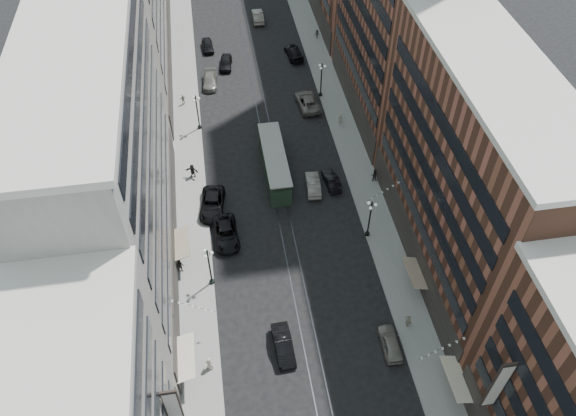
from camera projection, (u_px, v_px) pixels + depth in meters
ground at (260, 102)px, 83.77m from camera, size 220.00×220.00×0.00m
sidewalk_west at (184, 71)px, 89.30m from camera, size 4.00×180.00×0.15m
sidewalk_east at (319, 59)px, 91.66m from camera, size 4.00×180.00×0.15m
rail_west at (248, 65)px, 90.45m from camera, size 0.12×180.00×0.02m
rail_east at (257, 65)px, 90.60m from camera, size 0.12×180.00×0.02m
building_west_mid at (113, 165)px, 53.50m from camera, size 8.00×36.00×28.00m
building_east_mid at (467, 178)px, 55.21m from camera, size 8.00×30.00×24.00m
lamppost_sw_far at (209, 266)px, 58.90m from camera, size 1.03×1.14×5.52m
lamppost_sw_mid at (197, 111)px, 77.15m from camera, size 1.03×1.14×5.52m
lamppost_se_far at (370, 218)px, 63.57m from camera, size 1.03×1.14×5.52m
lamppost_se_mid at (321, 79)px, 82.50m from camera, size 1.03×1.14×5.52m
streetcar at (275, 164)px, 71.96m from camera, size 2.76×12.47×3.45m
car_2 at (226, 233)px, 64.95m from camera, size 3.01×6.04×1.64m
car_4 at (390, 343)px, 55.33m from camera, size 1.86×4.43×1.50m
car_5 at (283, 345)px, 55.09m from camera, size 1.95×4.99×1.62m
pedestrian_1 at (209, 363)px, 53.55m from camera, size 0.91×0.66×1.68m
pedestrian_2 at (180, 266)px, 61.40m from camera, size 0.91×0.54×1.82m
pedestrian_4 at (408, 321)px, 56.75m from camera, size 0.64×1.06×1.69m
car_7 at (212, 204)px, 68.15m from camera, size 3.62×6.42×1.69m
car_8 at (210, 81)px, 86.25m from camera, size 2.48×5.28×1.49m
car_9 at (208, 46)px, 93.24m from camera, size 2.01×4.42×1.47m
car_10 at (331, 180)px, 71.15m from camera, size 1.97×4.49×1.44m
car_11 at (308, 101)px, 82.40m from camera, size 3.41×6.41×1.72m
car_12 at (294, 53)px, 91.61m from camera, size 2.85×5.80×1.62m
car_13 at (226, 63)px, 89.62m from camera, size 2.45×4.78×1.56m
car_14 at (258, 16)px, 99.77m from camera, size 1.84×5.21×1.71m
pedestrian_5 at (192, 171)px, 71.83m from camera, size 1.83×1.21×1.92m
pedestrian_6 at (183, 99)px, 82.57m from camera, size 1.02×0.69×1.60m
pedestrian_7 at (374, 175)px, 71.33m from camera, size 0.96×0.61×1.85m
pedestrian_8 at (340, 118)px, 79.28m from camera, size 0.82×0.72×1.90m
pedestrian_9 at (317, 34)px, 95.37m from camera, size 1.05×0.52×1.56m
car_extra_0 at (313, 184)px, 70.57m from camera, size 2.08×4.91×1.58m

